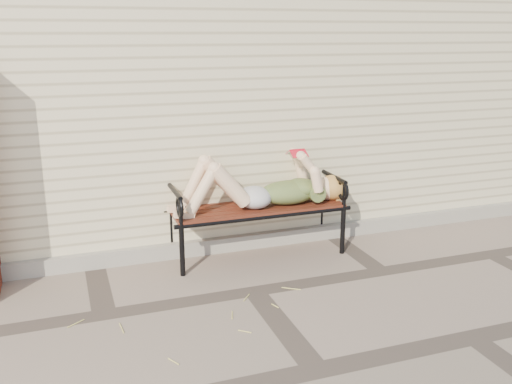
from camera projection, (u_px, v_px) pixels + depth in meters
name	position (u px, v px, depth m)	size (l,w,h in m)	color
ground	(254.00, 291.00, 4.88)	(80.00, 80.00, 0.00)	#7D6B60
house_wall	(176.00, 84.00, 7.19)	(8.00, 4.00, 3.00)	beige
foundation_strip	(223.00, 244.00, 5.74)	(8.00, 0.10, 0.15)	gray
garden_bench	(254.00, 187.00, 5.60)	(1.84, 0.73, 1.19)	black
reading_woman	(260.00, 187.00, 5.46)	(1.74, 0.39, 0.55)	#09383F
straw_scatter	(165.00, 359.00, 3.86)	(2.26, 1.76, 0.01)	#CABD62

